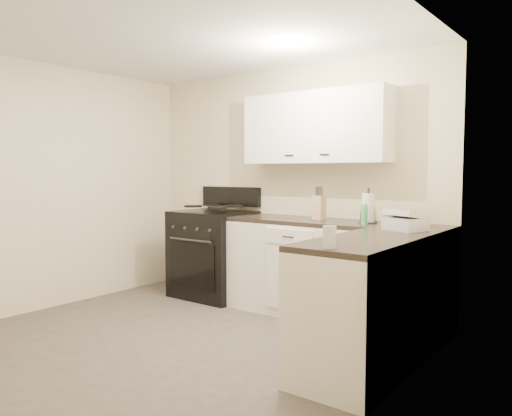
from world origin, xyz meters
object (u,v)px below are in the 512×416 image
Objects in this scene: stove at (214,256)px; knife_block at (319,208)px; countertop_grill at (405,224)px; paper_towel at (368,208)px; wicker_basket at (404,219)px.

knife_block reaches higher than stove.
countertop_grill is at bearing -14.63° from knife_block.
paper_towel reaches higher than knife_block.
countertop_grill is (2.30, -0.28, 0.53)m from stove.
stove is 1.43m from knife_block.
knife_block is at bearing -179.62° from countertop_grill.
paper_towel is 0.34m from wicker_basket.
countertop_grill is (0.15, -0.36, -0.00)m from wicker_basket.
stove is 1.92m from paper_towel.
countertop_grill is at bearing -36.12° from paper_towel.
paper_towel is 0.60m from countertop_grill.
knife_block is 0.86m from wicker_basket.
paper_towel is at bearing 164.18° from countertop_grill.
stove is at bearing -171.22° from knife_block.
knife_block is at bearing 3.49° from stove.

